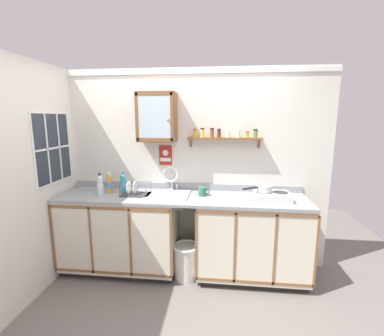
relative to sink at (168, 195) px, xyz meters
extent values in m
plane|color=slate|center=(0.17, -0.41, -0.95)|extent=(5.90, 5.90, 0.00)
cube|color=silver|center=(0.17, 0.29, 0.27)|extent=(3.50, 0.05, 2.44)
cube|color=white|center=(0.17, 0.26, 1.43)|extent=(3.50, 0.02, 0.05)
cube|color=silver|center=(-1.31, -0.67, 0.27)|extent=(0.05, 3.47, 2.44)
cube|color=black|center=(-0.58, -0.01, -0.91)|extent=(1.33, 0.56, 0.08)
cube|color=beige|center=(-0.58, -0.04, -0.45)|extent=(1.36, 0.62, 0.85)
cube|color=brown|center=(-0.58, -0.36, -0.06)|extent=(1.36, 0.01, 0.03)
cube|color=brown|center=(-0.58, -0.36, -0.82)|extent=(1.36, 0.01, 0.03)
cube|color=brown|center=(-1.26, -0.36, -0.45)|extent=(0.02, 0.01, 0.78)
cube|color=brown|center=(-0.81, -0.36, -0.45)|extent=(0.02, 0.01, 0.78)
cube|color=brown|center=(-0.36, -0.36, -0.45)|extent=(0.02, 0.01, 0.78)
cube|color=brown|center=(0.10, -0.36, -0.45)|extent=(0.02, 0.01, 0.78)
cube|color=black|center=(0.98, -0.01, -0.91)|extent=(1.21, 0.56, 0.08)
cube|color=beige|center=(0.98, -0.04, -0.45)|extent=(1.23, 0.62, 0.85)
cube|color=brown|center=(0.98, -0.36, -0.06)|extent=(1.23, 0.01, 0.03)
cube|color=brown|center=(0.98, -0.36, -0.82)|extent=(1.23, 0.01, 0.03)
cube|color=brown|center=(0.37, -0.36, -0.45)|extent=(0.02, 0.01, 0.78)
cube|color=brown|center=(0.78, -0.36, -0.45)|extent=(0.02, 0.01, 0.78)
cube|color=brown|center=(1.19, -0.36, -0.45)|extent=(0.02, 0.01, 0.78)
cube|color=brown|center=(1.60, -0.36, -0.45)|extent=(0.02, 0.01, 0.78)
cube|color=gray|center=(0.17, -0.04, 0.00)|extent=(2.86, 0.65, 0.03)
cube|color=gray|center=(0.17, 0.26, 0.05)|extent=(2.86, 0.02, 0.08)
cube|color=silver|center=(0.00, -0.02, 0.02)|extent=(0.50, 0.44, 0.01)
cube|color=slate|center=(0.00, -0.02, -0.10)|extent=(0.42, 0.36, 0.01)
cube|color=slate|center=(0.00, 0.16, -0.05)|extent=(0.42, 0.01, 0.11)
cube|color=slate|center=(0.00, -0.21, -0.05)|extent=(0.42, 0.01, 0.11)
cylinder|color=#4C4C51|center=(0.00, -0.02, -0.10)|extent=(0.04, 0.04, 0.01)
cylinder|color=silver|center=(0.01, 0.21, 0.02)|extent=(0.05, 0.05, 0.02)
cylinder|color=silver|center=(0.01, 0.21, 0.13)|extent=(0.02, 0.02, 0.19)
torus|color=silver|center=(0.01, 0.13, 0.23)|extent=(0.19, 0.02, 0.19)
cylinder|color=silver|center=(0.07, 0.21, 0.06)|extent=(0.02, 0.02, 0.06)
cube|color=silver|center=(1.19, -0.06, 0.05)|extent=(0.38, 0.30, 0.08)
cylinder|color=#2D2D2D|center=(1.09, -0.04, 0.09)|extent=(0.15, 0.15, 0.01)
cylinder|color=#2D2D2D|center=(1.28, -0.04, 0.09)|extent=(0.15, 0.15, 0.01)
cylinder|color=black|center=(1.09, -0.19, 0.05)|extent=(0.03, 0.02, 0.03)
cylinder|color=black|center=(1.28, -0.19, 0.05)|extent=(0.03, 0.02, 0.03)
cylinder|color=silver|center=(1.09, -0.04, 0.13)|extent=(0.17, 0.17, 0.07)
torus|color=silver|center=(1.09, -0.04, 0.16)|extent=(0.18, 0.18, 0.01)
cylinder|color=black|center=(0.94, -0.13, 0.15)|extent=(0.18, 0.12, 0.02)
cylinder|color=silver|center=(-0.80, -0.07, 0.11)|extent=(0.07, 0.07, 0.20)
cone|color=silver|center=(-0.80, -0.07, 0.23)|extent=(0.07, 0.07, 0.03)
cylinder|color=#262626|center=(-0.80, -0.07, 0.25)|extent=(0.03, 0.03, 0.02)
cylinder|color=white|center=(-0.80, -0.07, 0.11)|extent=(0.07, 0.07, 0.06)
cylinder|color=gold|center=(-0.71, 0.00, 0.11)|extent=(0.06, 0.06, 0.21)
cone|color=gold|center=(-0.71, 0.00, 0.23)|extent=(0.06, 0.06, 0.03)
cylinder|color=white|center=(-0.71, 0.00, 0.25)|extent=(0.03, 0.03, 0.02)
cylinder|color=#3F8CCC|center=(-0.71, 0.00, 0.11)|extent=(0.06, 0.06, 0.06)
cylinder|color=teal|center=(-0.56, 0.04, 0.11)|extent=(0.07, 0.07, 0.21)
cone|color=teal|center=(-0.56, 0.04, 0.23)|extent=(0.07, 0.07, 0.03)
cylinder|color=#2D59B2|center=(-0.56, 0.04, 0.26)|extent=(0.03, 0.03, 0.02)
cylinder|color=#3F8CCC|center=(-0.56, 0.04, 0.10)|extent=(0.07, 0.07, 0.06)
cube|color=#333338|center=(-0.37, -0.05, 0.02)|extent=(0.34, 0.23, 0.01)
cylinder|color=#4C4F54|center=(-0.53, -0.15, 0.08)|extent=(0.01, 0.01, 0.12)
cylinder|color=#4C4F54|center=(-0.22, -0.15, 0.08)|extent=(0.01, 0.01, 0.12)
cylinder|color=#4C4F54|center=(-0.53, 0.06, 0.08)|extent=(0.01, 0.01, 0.12)
cylinder|color=#4C4F54|center=(-0.22, 0.06, 0.08)|extent=(0.01, 0.01, 0.12)
cylinder|color=#4C4F54|center=(-0.37, -0.15, 0.15)|extent=(0.31, 0.01, 0.01)
cylinder|color=#4C4F54|center=(-0.37, 0.06, 0.15)|extent=(0.31, 0.01, 0.01)
cylinder|color=white|center=(-0.46, -0.05, 0.10)|extent=(0.01, 0.16, 0.16)
cylinder|color=white|center=(-0.38, -0.05, 0.10)|extent=(0.01, 0.15, 0.15)
cylinder|color=#337259|center=(0.40, 0.01, 0.06)|extent=(0.09, 0.09, 0.10)
torus|color=#337259|center=(0.46, 0.00, 0.07)|extent=(0.07, 0.02, 0.07)
cube|color=brown|center=(-0.15, 0.14, 0.91)|extent=(0.45, 0.24, 0.58)
cube|color=silver|center=(-0.15, 0.02, 0.91)|extent=(0.37, 0.01, 0.47)
cube|color=brown|center=(-0.35, 0.02, 0.91)|extent=(0.04, 0.01, 0.54)
cube|color=brown|center=(0.06, 0.02, 0.91)|extent=(0.04, 0.01, 0.54)
cube|color=brown|center=(-0.15, 0.02, 1.17)|extent=(0.42, 0.01, 0.05)
cube|color=brown|center=(-0.15, 0.02, 0.65)|extent=(0.42, 0.01, 0.05)
sphere|color=olive|center=(0.01, 0.00, 0.88)|extent=(0.02, 0.02, 0.02)
cube|color=brown|center=(0.65, 0.20, 0.66)|extent=(0.88, 0.14, 0.02)
cube|color=brown|center=(0.24, 0.25, 0.60)|extent=(0.02, 0.03, 0.10)
cube|color=brown|center=(1.06, 0.25, 0.60)|extent=(0.02, 0.03, 0.10)
cylinder|color=gold|center=(0.30, 0.19, 0.72)|extent=(0.04, 0.04, 0.08)
cylinder|color=red|center=(0.30, 0.19, 0.77)|extent=(0.05, 0.05, 0.02)
cylinder|color=#E0C659|center=(0.39, 0.19, 0.72)|extent=(0.04, 0.04, 0.09)
cylinder|color=black|center=(0.39, 0.19, 0.78)|extent=(0.05, 0.05, 0.02)
cylinder|color=brown|center=(0.50, 0.19, 0.72)|extent=(0.05, 0.05, 0.09)
cylinder|color=black|center=(0.50, 0.19, 0.78)|extent=(0.05, 0.05, 0.02)
cylinder|color=#4C3326|center=(0.58, 0.19, 0.72)|extent=(0.04, 0.04, 0.09)
cylinder|color=black|center=(0.58, 0.19, 0.77)|extent=(0.04, 0.04, 0.02)
cylinder|color=silver|center=(0.69, 0.19, 0.71)|extent=(0.04, 0.04, 0.06)
cylinder|color=white|center=(0.69, 0.19, 0.74)|extent=(0.05, 0.05, 0.02)
cylinder|color=silver|center=(0.81, 0.19, 0.71)|extent=(0.05, 0.05, 0.07)
cylinder|color=white|center=(0.81, 0.19, 0.76)|extent=(0.05, 0.05, 0.02)
cylinder|color=gold|center=(0.91, 0.18, 0.70)|extent=(0.04, 0.04, 0.06)
cylinder|color=red|center=(0.91, 0.18, 0.74)|extent=(0.04, 0.04, 0.02)
cylinder|color=#598C3F|center=(1.00, 0.18, 0.72)|extent=(0.05, 0.05, 0.08)
cylinder|color=black|center=(1.00, 0.18, 0.77)|extent=(0.05, 0.05, 0.02)
cube|color=#B2261E|center=(-0.08, 0.26, 0.44)|extent=(0.16, 0.01, 0.25)
cube|color=white|center=(-0.08, 0.26, 0.39)|extent=(0.14, 0.00, 0.04)
cylinder|color=white|center=(-0.08, 0.26, 0.47)|extent=(0.07, 0.00, 0.07)
cube|color=#262D38|center=(-1.27, -0.18, 0.57)|extent=(0.01, 0.60, 0.76)
cube|color=white|center=(-1.28, -0.18, 0.57)|extent=(0.02, 0.65, 0.80)
cube|color=white|center=(-1.26, -0.29, 0.57)|extent=(0.01, 0.02, 0.76)
cube|color=white|center=(-1.26, -0.07, 0.57)|extent=(0.01, 0.02, 0.76)
cube|color=white|center=(-1.26, -0.18, 0.57)|extent=(0.01, 0.60, 0.02)
cylinder|color=silver|center=(0.23, -0.16, -0.75)|extent=(0.28, 0.28, 0.40)
torus|color=white|center=(0.23, -0.16, -0.55)|extent=(0.31, 0.31, 0.03)
camera|label=1|loc=(0.62, -2.99, 0.90)|focal=25.02mm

